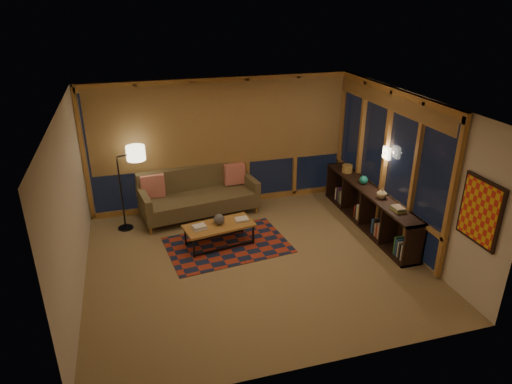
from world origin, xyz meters
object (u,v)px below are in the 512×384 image
object	(u,v)px
coffee_table	(219,235)
bookshelf	(369,208)
floor_lamp	(121,190)
sofa	(199,194)

from	to	relation	value
coffee_table	bookshelf	distance (m)	2.95
floor_lamp	bookshelf	world-z (taller)	floor_lamp
floor_lamp	bookshelf	xyz separation A→B (m)	(4.57, -1.18, -0.42)
sofa	floor_lamp	world-z (taller)	floor_lamp
coffee_table	floor_lamp	world-z (taller)	floor_lamp
coffee_table	floor_lamp	xyz separation A→B (m)	(-1.63, 1.12, 0.60)
sofa	bookshelf	bearing A→B (deg)	-32.16
floor_lamp	sofa	bearing A→B (deg)	-15.72
coffee_table	floor_lamp	bearing A→B (deg)	135.72
coffee_table	floor_lamp	distance (m)	2.07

